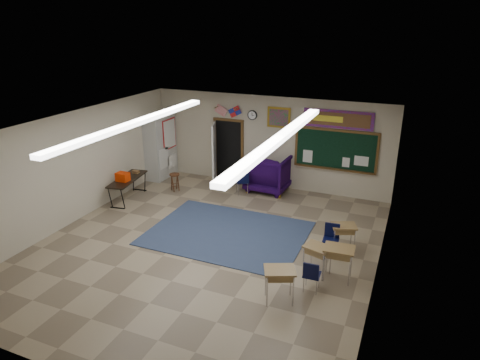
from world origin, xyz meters
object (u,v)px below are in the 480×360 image
at_px(student_desk_front_left, 317,258).
at_px(wingback_armchair, 269,173).
at_px(folding_table, 128,188).
at_px(wooden_stool, 175,182).
at_px(student_desk_front_right, 343,236).

bearing_deg(student_desk_front_left, wingback_armchair, 138.05).
distance_m(folding_table, wooden_stool, 1.52).
bearing_deg(wooden_stool, wingback_armchair, 24.01).
bearing_deg(student_desk_front_left, student_desk_front_right, 91.14).
relative_size(student_desk_front_left, folding_table, 0.39).
distance_m(wingback_armchair, wooden_stool, 3.07).
bearing_deg(student_desk_front_left, wooden_stool, 167.38).
relative_size(student_desk_front_right, wooden_stool, 1.21).
xyz_separation_m(student_desk_front_right, wooden_stool, (-5.73, 1.80, -0.09)).
xyz_separation_m(wingback_armchair, student_desk_front_left, (2.60, -4.26, -0.22)).
height_order(student_desk_front_left, folding_table, folding_table).
bearing_deg(wooden_stool, folding_table, -129.28).
height_order(student_desk_front_left, student_desk_front_right, student_desk_front_right).
xyz_separation_m(student_desk_front_left, student_desk_front_right, (0.34, 1.22, 0.01)).
relative_size(student_desk_front_left, wooden_stool, 1.18).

